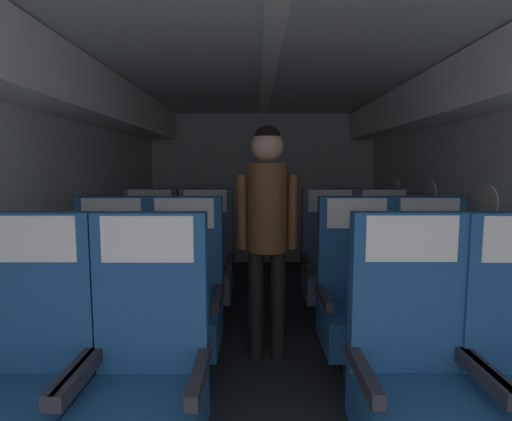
# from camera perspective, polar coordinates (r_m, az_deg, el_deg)

# --- Properties ---
(ground) EXTENTS (3.45, 6.17, 0.02)m
(ground) POSITION_cam_1_polar(r_m,az_deg,el_deg) (3.22, 2.12, -19.50)
(ground) COLOR #23282D
(fuselage_shell) EXTENTS (3.33, 5.82, 2.20)m
(fuselage_shell) POSITION_cam_1_polar(r_m,az_deg,el_deg) (3.16, 2.11, 9.77)
(fuselage_shell) COLOR silver
(fuselage_shell) RESTS_ON ground
(seat_a_left_window) EXTENTS (0.52, 0.51, 1.19)m
(seat_a_left_window) POSITION_cam_1_polar(r_m,az_deg,el_deg) (2.06, -29.58, -20.12)
(seat_a_left_window) COLOR #38383D
(seat_a_left_window) RESTS_ON ground
(seat_a_left_aisle) EXTENTS (0.52, 0.51, 1.19)m
(seat_a_left_aisle) POSITION_cam_1_polar(r_m,az_deg,el_deg) (1.88, -15.17, -22.25)
(seat_a_left_aisle) COLOR #38383D
(seat_a_left_aisle) RESTS_ON ground
(seat_a_right_window) EXTENTS (0.52, 0.51, 1.19)m
(seat_a_right_window) POSITION_cam_1_polar(r_m,az_deg,el_deg) (1.95, 21.82, -21.37)
(seat_a_right_window) COLOR #38383D
(seat_a_right_window) RESTS_ON ground
(seat_b_left_window) EXTENTS (0.52, 0.51, 1.19)m
(seat_b_left_window) POSITION_cam_1_polar(r_m,az_deg,el_deg) (2.87, -19.76, -12.20)
(seat_b_left_window) COLOR #38383D
(seat_b_left_window) RESTS_ON ground
(seat_b_left_aisle) EXTENTS (0.52, 0.51, 1.19)m
(seat_b_left_aisle) POSITION_cam_1_polar(r_m,az_deg,el_deg) (2.75, -9.99, -12.78)
(seat_b_left_aisle) COLOR #38383D
(seat_b_left_aisle) RESTS_ON ground
(seat_b_right_aisle) EXTENTS (0.52, 0.51, 1.19)m
(seat_b_right_aisle) POSITION_cam_1_polar(r_m,az_deg,el_deg) (2.96, 23.88, -11.79)
(seat_b_right_aisle) COLOR #38383D
(seat_b_right_aisle) RESTS_ON ground
(seat_b_right_window) EXTENTS (0.52, 0.51, 1.19)m
(seat_b_right_window) POSITION_cam_1_polar(r_m,az_deg,el_deg) (2.79, 14.51, -12.60)
(seat_b_right_window) COLOR #38383D
(seat_b_right_window) RESTS_ON ground
(seat_c_left_window) EXTENTS (0.52, 0.51, 1.19)m
(seat_c_left_window) POSITION_cam_1_polar(r_m,az_deg,el_deg) (3.79, -14.69, -7.59)
(seat_c_left_window) COLOR #38383D
(seat_c_left_window) RESTS_ON ground
(seat_c_left_aisle) EXTENTS (0.52, 0.51, 1.19)m
(seat_c_left_aisle) POSITION_cam_1_polar(r_m,az_deg,el_deg) (3.69, -6.99, -7.78)
(seat_c_left_aisle) COLOR #38383D
(seat_c_left_aisle) RESTS_ON ground
(seat_c_right_aisle) EXTENTS (0.52, 0.51, 1.19)m
(seat_c_right_aisle) POSITION_cam_1_polar(r_m,az_deg,el_deg) (3.85, 18.04, -7.48)
(seat_c_right_aisle) COLOR #38383D
(seat_c_right_aisle) RESTS_ON ground
(seat_c_right_window) EXTENTS (0.52, 0.51, 1.19)m
(seat_c_right_window) POSITION_cam_1_polar(r_m,az_deg,el_deg) (3.72, 10.80, -7.76)
(seat_c_right_window) COLOR #38383D
(seat_c_right_window) RESTS_ON ground
(flight_attendant) EXTENTS (0.43, 0.28, 1.67)m
(flight_attendant) POSITION_cam_1_polar(r_m,az_deg,el_deg) (2.84, 1.87, -0.80)
(flight_attendant) COLOR black
(flight_attendant) RESTS_ON ground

